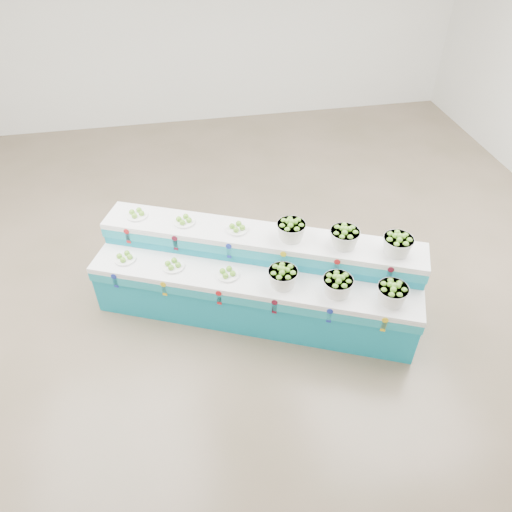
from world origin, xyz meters
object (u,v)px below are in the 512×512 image
Objects in this scene: plate_upper_mid at (184,220)px; display_stand at (256,279)px; basket_lower_left at (283,276)px; basket_upper_right at (398,244)px.

display_stand is at bearing -37.64° from plate_upper_mid.
basket_lower_left is (0.24, -0.36, 0.33)m from display_stand.
basket_upper_right is (2.29, -0.99, 0.07)m from plate_upper_mid.
basket_upper_right is at bearing -23.35° from plate_upper_mid.
basket_upper_right is at bearing -1.49° from basket_lower_left.
plate_upper_mid is (-1.01, 0.96, 0.23)m from basket_lower_left.
plate_upper_mid is at bearing 136.42° from basket_lower_left.
display_stand is at bearing 165.42° from basket_upper_right.
plate_upper_mid reaches higher than display_stand.
plate_upper_mid is 2.50m from basket_upper_right.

